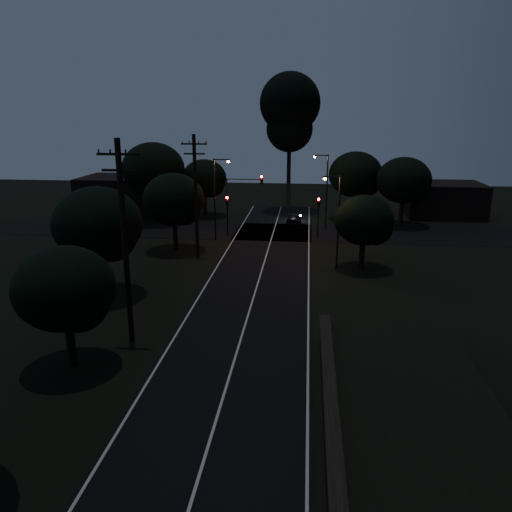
{
  "coord_description": "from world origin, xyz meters",
  "views": [
    {
      "loc": [
        3.48,
        -9.49,
        12.2
      ],
      "look_at": [
        0.0,
        24.0,
        2.5
      ],
      "focal_mm": 35.0,
      "sensor_mm": 36.0,
      "label": 1
    }
  ],
  "objects_px": {
    "utility_pole_mid": "(125,241)",
    "streetlight_b": "(325,186)",
    "signal_left": "(227,208)",
    "signal_mast": "(244,194)",
    "utility_pole_far": "(196,195)",
    "tall_pine": "(290,111)",
    "streetlight_c": "(337,215)",
    "streetlight_a": "(217,194)",
    "car": "(294,219)",
    "signal_right": "(318,210)"
  },
  "relations": [
    {
      "from": "utility_pole_far",
      "to": "streetlight_b",
      "type": "bearing_deg",
      "value": 46.7
    },
    {
      "from": "streetlight_a",
      "to": "streetlight_b",
      "type": "distance_m",
      "value": 12.19
    },
    {
      "from": "utility_pole_mid",
      "to": "car",
      "type": "xyz_separation_m",
      "value": [
        8.01,
        31.0,
        -5.1
      ]
    },
    {
      "from": "signal_mast",
      "to": "streetlight_b",
      "type": "xyz_separation_m",
      "value": [
        8.22,
        4.01,
        0.3
      ]
    },
    {
      "from": "signal_left",
      "to": "signal_right",
      "type": "relative_size",
      "value": 1.0
    },
    {
      "from": "signal_right",
      "to": "streetlight_b",
      "type": "relative_size",
      "value": 0.51
    },
    {
      "from": "utility_pole_mid",
      "to": "streetlight_a",
      "type": "relative_size",
      "value": 1.38
    },
    {
      "from": "streetlight_b",
      "to": "car",
      "type": "distance_m",
      "value": 5.55
    },
    {
      "from": "utility_pole_mid",
      "to": "signal_mast",
      "type": "bearing_deg",
      "value": 82.96
    },
    {
      "from": "utility_pole_mid",
      "to": "signal_mast",
      "type": "xyz_separation_m",
      "value": [
        3.09,
        24.99,
        -1.4
      ]
    },
    {
      "from": "tall_pine",
      "to": "signal_left",
      "type": "height_order",
      "value": "tall_pine"
    },
    {
      "from": "signal_left",
      "to": "car",
      "type": "relative_size",
      "value": 1.09
    },
    {
      "from": "signal_mast",
      "to": "streetlight_c",
      "type": "relative_size",
      "value": 0.83
    },
    {
      "from": "utility_pole_far",
      "to": "signal_mast",
      "type": "xyz_separation_m",
      "value": [
        3.09,
        7.99,
        -1.15
      ]
    },
    {
      "from": "utility_pole_far",
      "to": "signal_left",
      "type": "bearing_deg",
      "value": 80.06
    },
    {
      "from": "utility_pole_far",
      "to": "tall_pine",
      "type": "height_order",
      "value": "tall_pine"
    },
    {
      "from": "utility_pole_far",
      "to": "streetlight_a",
      "type": "relative_size",
      "value": 1.31
    },
    {
      "from": "utility_pole_mid",
      "to": "streetlight_c",
      "type": "distance_m",
      "value": 19.15
    },
    {
      "from": "utility_pole_far",
      "to": "utility_pole_mid",
      "type": "bearing_deg",
      "value": -90.0
    },
    {
      "from": "streetlight_a",
      "to": "car",
      "type": "height_order",
      "value": "streetlight_a"
    },
    {
      "from": "utility_pole_far",
      "to": "signal_right",
      "type": "distance_m",
      "value": 13.53
    },
    {
      "from": "signal_left",
      "to": "car",
      "type": "bearing_deg",
      "value": 42.31
    },
    {
      "from": "tall_pine",
      "to": "streetlight_c",
      "type": "bearing_deg",
      "value": -79.07
    },
    {
      "from": "utility_pole_mid",
      "to": "streetlight_b",
      "type": "distance_m",
      "value": 31.15
    },
    {
      "from": "utility_pole_mid",
      "to": "signal_mast",
      "type": "relative_size",
      "value": 1.76
    },
    {
      "from": "utility_pole_mid",
      "to": "streetlight_b",
      "type": "xyz_separation_m",
      "value": [
        11.31,
        29.0,
        -1.1
      ]
    },
    {
      "from": "signal_left",
      "to": "streetlight_b",
      "type": "height_order",
      "value": "streetlight_b"
    },
    {
      "from": "signal_mast",
      "to": "signal_right",
      "type": "bearing_deg",
      "value": -0.03
    },
    {
      "from": "utility_pole_mid",
      "to": "tall_pine",
      "type": "distance_m",
      "value": 41.14
    },
    {
      "from": "streetlight_b",
      "to": "streetlight_c",
      "type": "xyz_separation_m",
      "value": [
        0.52,
        -14.0,
        -0.29
      ]
    },
    {
      "from": "signal_left",
      "to": "streetlight_c",
      "type": "relative_size",
      "value": 0.55
    },
    {
      "from": "tall_pine",
      "to": "car",
      "type": "distance_m",
      "value": 14.79
    },
    {
      "from": "tall_pine",
      "to": "car",
      "type": "xyz_separation_m",
      "value": [
        1.01,
        -9.0,
        -11.7
      ]
    },
    {
      "from": "streetlight_a",
      "to": "car",
      "type": "xyz_separation_m",
      "value": [
        7.31,
        8.0,
        -3.99
      ]
    },
    {
      "from": "streetlight_a",
      "to": "utility_pole_mid",
      "type": "bearing_deg",
      "value": -91.73
    },
    {
      "from": "utility_pole_mid",
      "to": "signal_mast",
      "type": "distance_m",
      "value": 25.22
    },
    {
      "from": "tall_pine",
      "to": "streetlight_a",
      "type": "relative_size",
      "value": 2.14
    },
    {
      "from": "signal_left",
      "to": "signal_mast",
      "type": "relative_size",
      "value": 0.66
    },
    {
      "from": "utility_pole_mid",
      "to": "signal_right",
      "type": "height_order",
      "value": "utility_pole_mid"
    },
    {
      "from": "tall_pine",
      "to": "signal_left",
      "type": "xyz_separation_m",
      "value": [
        -5.6,
        -15.01,
        -9.5
      ]
    },
    {
      "from": "signal_right",
      "to": "streetlight_b",
      "type": "height_order",
      "value": "streetlight_b"
    },
    {
      "from": "tall_pine",
      "to": "signal_right",
      "type": "bearing_deg",
      "value": -76.51
    },
    {
      "from": "signal_left",
      "to": "utility_pole_far",
      "type": "bearing_deg",
      "value": -99.94
    },
    {
      "from": "car",
      "to": "streetlight_a",
      "type": "bearing_deg",
      "value": 51.39
    },
    {
      "from": "utility_pole_mid",
      "to": "signal_left",
      "type": "height_order",
      "value": "utility_pole_mid"
    },
    {
      "from": "utility_pole_far",
      "to": "streetlight_b",
      "type": "distance_m",
      "value": 16.51
    },
    {
      "from": "streetlight_c",
      "to": "car",
      "type": "height_order",
      "value": "streetlight_c"
    },
    {
      "from": "utility_pole_mid",
      "to": "signal_left",
      "type": "bearing_deg",
      "value": 86.79
    },
    {
      "from": "utility_pole_mid",
      "to": "streetlight_a",
      "type": "bearing_deg",
      "value": 88.27
    },
    {
      "from": "signal_left",
      "to": "tall_pine",
      "type": "bearing_deg",
      "value": 69.54
    }
  ]
}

